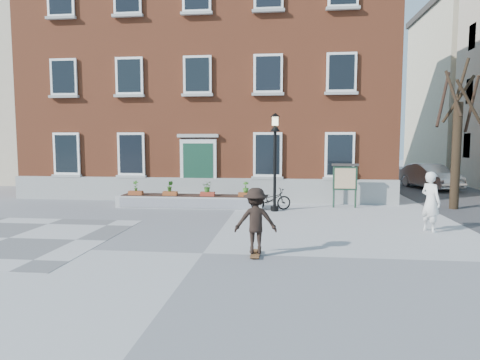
# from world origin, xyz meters

# --- Properties ---
(ground) EXTENTS (100.00, 100.00, 0.00)m
(ground) POSITION_xyz_m (0.00, 0.00, 0.00)
(ground) COLOR #99999C
(ground) RESTS_ON ground
(checker_patch) EXTENTS (6.00, 6.00, 0.01)m
(checker_patch) POSITION_xyz_m (-6.00, 1.00, 0.01)
(checker_patch) COLOR #5A5A5D
(checker_patch) RESTS_ON ground
(distant_building) EXTENTS (10.00, 12.00, 13.00)m
(distant_building) POSITION_xyz_m (-18.00, 20.00, 6.50)
(distant_building) COLOR #BEB499
(distant_building) RESTS_ON ground
(bicycle) EXTENTS (1.79, 1.11, 0.89)m
(bicycle) POSITION_xyz_m (1.44, 6.85, 0.44)
(bicycle) COLOR black
(bicycle) RESTS_ON ground
(parked_car) EXTENTS (2.74, 4.67, 1.46)m
(parked_car) POSITION_xyz_m (10.34, 15.42, 0.73)
(parked_car) COLOR #A8ABAD
(parked_car) RESTS_ON ground
(bystander) EXTENTS (0.74, 0.82, 1.89)m
(bystander) POSITION_xyz_m (6.58, 3.34, 0.95)
(bystander) COLOR silver
(bystander) RESTS_ON ground
(brick_building) EXTENTS (18.40, 10.85, 12.60)m
(brick_building) POSITION_xyz_m (-2.00, 13.98, 6.30)
(brick_building) COLOR brown
(brick_building) RESTS_ON ground
(planter_assembly) EXTENTS (6.20, 1.12, 1.15)m
(planter_assembly) POSITION_xyz_m (-1.99, 7.18, 0.31)
(planter_assembly) COLOR #B8B8B4
(planter_assembly) RESTS_ON ground
(bare_tree) EXTENTS (1.83, 1.83, 6.16)m
(bare_tree) POSITION_xyz_m (9.01, 8.01, 2.79)
(bare_tree) COLOR black
(bare_tree) RESTS_ON ground
(lamp_post) EXTENTS (0.40, 0.40, 3.93)m
(lamp_post) POSITION_xyz_m (1.60, 6.63, 2.54)
(lamp_post) COLOR black
(lamp_post) RESTS_ON ground
(notice_board) EXTENTS (1.10, 0.16, 1.87)m
(notice_board) POSITION_xyz_m (4.52, 7.81, 1.26)
(notice_board) COLOR #1A3527
(notice_board) RESTS_ON ground
(skateboarder) EXTENTS (1.12, 0.78, 1.71)m
(skateboarder) POSITION_xyz_m (1.35, -0.08, 0.89)
(skateboarder) COLOR brown
(skateboarder) RESTS_ON ground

